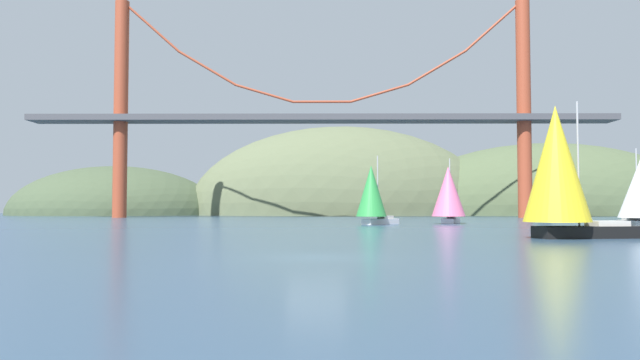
# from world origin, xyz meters

# --- Properties ---
(ground_plane) EXTENTS (360.00, 360.00, 0.00)m
(ground_plane) POSITION_xyz_m (0.00, 0.00, 0.00)
(ground_plane) COLOR #2D4760
(headland_center) EXTENTS (81.80, 44.00, 47.03)m
(headland_center) POSITION_xyz_m (5.00, 135.00, 0.00)
(headland_center) COLOR #5B6647
(headland_center) RESTS_ON ground_plane
(headland_right) EXTENTS (83.76, 44.00, 38.14)m
(headland_right) POSITION_xyz_m (60.00, 135.00, 0.00)
(headland_right) COLOR #4C5B3D
(headland_right) RESTS_ON ground_plane
(headland_left) EXTENTS (55.97, 44.00, 26.00)m
(headland_left) POSITION_xyz_m (-55.00, 135.00, 0.00)
(headland_left) COLOR #425138
(headland_left) RESTS_ON ground_plane
(suspension_bridge) EXTENTS (117.15, 6.00, 44.10)m
(suspension_bridge) POSITION_xyz_m (0.00, 95.00, 20.96)
(suspension_bridge) COLOR #A34228
(suspension_bridge) RESTS_ON ground_plane
(sailboat_yellow_sail) EXTENTS (8.81, 5.14, 9.47)m
(sailboat_yellow_sail) POSITION_xyz_m (16.52, 15.64, 4.73)
(sailboat_yellow_sail) COLOR black
(sailboat_yellow_sail) RESTS_ON ground_plane
(sailboat_green_sail) EXTENTS (6.34, 6.38, 8.44)m
(sailboat_green_sail) POSITION_xyz_m (6.19, 47.48, 3.85)
(sailboat_green_sail) COLOR white
(sailboat_green_sail) RESTS_ON ground_plane
(sailboat_pink_spinnaker) EXTENTS (5.48, 7.59, 8.46)m
(sailboat_pink_spinnaker) POSITION_xyz_m (16.34, 51.63, 3.95)
(sailboat_pink_spinnaker) COLOR white
(sailboat_pink_spinnaker) RESTS_ON ground_plane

